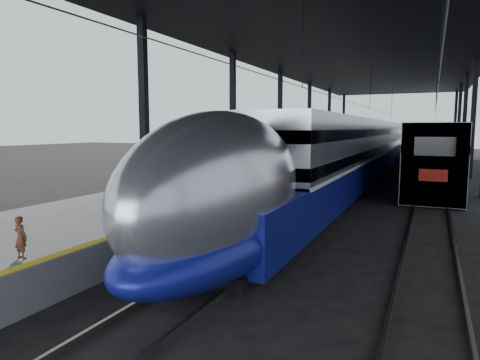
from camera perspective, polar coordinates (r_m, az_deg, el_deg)
The scene contains 8 objects.
ground at distance 14.37m, azimuth -5.54°, elevation -8.63°, with size 160.00×160.00×0.00m, color black.
platform at distance 33.82m, azimuth 6.20°, elevation 1.19°, with size 6.00×80.00×1.00m, color #4C4C4F.
yellow_strip at distance 33.02m, azimuth 10.84°, elevation 1.85°, with size 0.30×80.00×0.01m, color gold.
rails at distance 32.31m, azimuth 19.80°, elevation -0.20°, with size 6.52×80.00×0.16m.
canopy at distance 32.82m, azimuth 15.77°, elevation 15.89°, with size 18.00×75.00×9.47m.
tgv_train at distance 37.69m, azimuth 16.78°, elevation 3.93°, with size 3.10×65.20×4.45m.
second_train at distance 49.47m, azimuth 24.41°, elevation 4.26°, with size 3.00×56.05×4.13m.
child at distance 10.57m, azimuth -27.20°, elevation -6.82°, with size 0.35×0.23×0.95m, color #462417.
Camera 1 is at (6.91, -12.00, 3.84)m, focal length 32.00 mm.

